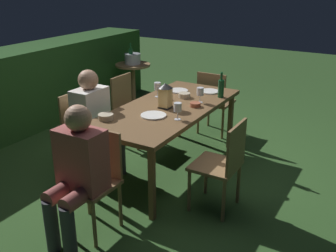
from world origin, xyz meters
The scene contains 23 objects.
ground_plane centered at (0.00, 0.00, 0.00)m, with size 16.00×16.00×0.00m, color #2D5123.
dining_table centered at (0.00, 0.00, 0.69)m, with size 1.95×0.87×0.75m.
chair_head_far centered at (1.22, 0.00, 0.49)m, with size 0.40×0.42×0.87m.
chair_head_near centered at (-1.22, 0.00, 0.49)m, with size 0.40×0.42×0.87m.
person_in_rust centered at (-1.42, 0.00, 0.64)m, with size 0.48×0.38×1.15m.
chair_side_right_a centered at (-0.44, 0.83, 0.49)m, with size 0.42×0.40×0.87m.
person_in_cream centered at (-0.44, 0.63, 0.64)m, with size 0.38×0.47×1.15m.
chair_side_left_a centered at (-0.44, -0.83, 0.49)m, with size 0.42×0.40×0.87m.
chair_side_right_b centered at (0.44, 0.83, 0.49)m, with size 0.42×0.40×0.87m.
lantern_centerpiece centered at (-0.05, 0.00, 0.90)m, with size 0.15×0.15×0.27m.
green_bottle_on_table centered at (0.59, -0.35, 0.86)m, with size 0.07×0.07×0.29m.
wine_glass_a centered at (0.24, 0.28, 0.86)m, with size 0.08×0.08×0.17m.
wine_glass_b centered at (0.29, -0.23, 0.86)m, with size 0.08×0.08×0.17m.
wine_glass_c centered at (-0.30, -0.28, 0.86)m, with size 0.08×0.08×0.17m.
plate_a centered at (-0.33, -0.03, 0.76)m, with size 0.26×0.26×0.01m, color white.
plate_b centered at (0.56, 0.18, 0.76)m, with size 0.23×0.23×0.01m, color white.
plate_c centered at (0.72, -0.16, 0.76)m, with size 0.23×0.23×0.01m, color white.
bowl_olives centered at (0.14, -0.25, 0.77)m, with size 0.11×0.11×0.04m.
bowl_bread centered at (0.37, 0.00, 0.78)m, with size 0.13×0.13×0.05m.
bowl_salad centered at (-0.65, 0.32, 0.78)m, with size 0.15×0.15×0.06m.
side_table centered at (1.78, 1.71, 0.45)m, with size 0.57×0.57×0.68m.
ice_bucket centered at (1.78, 1.71, 0.78)m, with size 0.26×0.26×0.34m.
hedge_backdrop centered at (0.00, 2.44, 0.56)m, with size 5.11×0.70×1.11m, color #234C1E.
Camera 1 is at (-3.42, -2.00, 2.07)m, focal length 42.03 mm.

